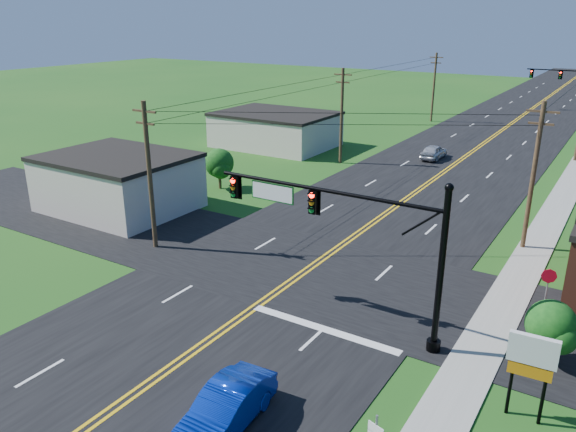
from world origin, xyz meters
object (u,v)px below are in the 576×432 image
Objects in this scene: signal_mast_far at (567,81)px; blue_car at (226,409)px; signal_mast_main at (343,227)px; stop_sign at (548,280)px.

signal_mast_far is 80.57m from blue_car.
signal_mast_main is 10.74m from stop_sign.
signal_mast_main reaches higher than blue_car.
signal_mast_main is at bearing -156.02° from stop_sign.
signal_mast_far is at bearing 89.92° from signal_mast_main.
signal_mast_far is at bearing 85.15° from blue_car.
signal_mast_far is (0.10, 72.00, -0.20)m from signal_mast_main.
signal_mast_main is 72.00m from signal_mast_far.
signal_mast_main is 1.03× the size of signal_mast_far.
stop_sign reaches higher than blue_car.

